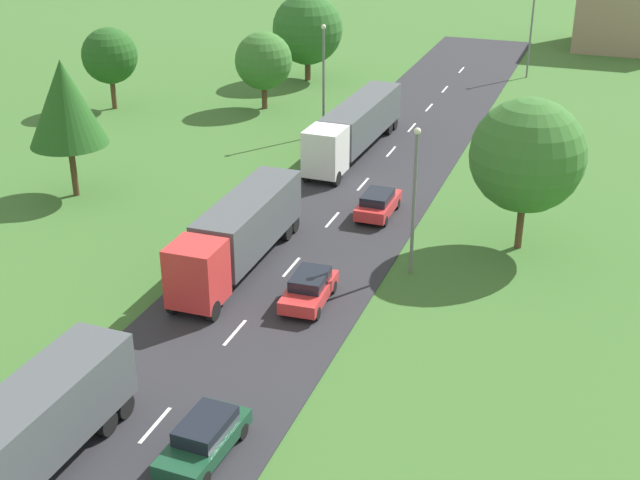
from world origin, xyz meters
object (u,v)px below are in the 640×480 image
truck_third (355,125)px  tree_elm (527,156)px  truck_second (239,232)px  distant_building (630,10)px  tree_pine (308,29)px  car_third (309,288)px  car_fourth (378,203)px  tree_birch (264,61)px  car_second (204,438)px  lamppost_second (414,194)px  lamppost_third (324,75)px  truck_lead (1,454)px  lamppost_fourth (531,32)px  tree_ash (65,103)px  tree_oak (110,56)px

truck_third → tree_elm: tree_elm is taller
truck_second → distant_building: 66.34m
tree_pine → tree_elm: 39.55m
car_third → tree_pine: 44.29m
car_fourth → distant_building: (12.56, 54.75, 3.28)m
truck_third → tree_birch: tree_birch is taller
truck_third → car_second: 34.99m
car_fourth → tree_birch: bearing=129.0°
truck_third → lamppost_second: 19.57m
car_third → distant_building: 67.66m
lamppost_second → distant_building: bearing=81.8°
truck_second → car_third: (4.82, -2.42, -1.28)m
car_third → tree_pine: (-15.44, 41.32, 3.98)m
truck_third → lamppost_second: size_ratio=1.86×
lamppost_third → tree_birch: lamppost_third is taller
truck_lead → tree_elm: tree_elm is taller
truck_third → car_fourth: bearing=-65.6°
tree_elm → truck_third: bearing=137.7°
truck_lead → lamppost_fourth: 66.73m
tree_ash → tree_birch: bearing=80.7°
truck_lead → lamppost_second: bearing=68.0°
car_second → tree_oak: (-28.03, 38.85, 3.68)m
tree_oak → tree_birch: tree_oak is taller
tree_birch → tree_ash: (-3.67, -22.50, 2.03)m
truck_second → tree_elm: (13.62, 7.65, 3.32)m
tree_birch → tree_elm: (24.33, -20.90, 1.37)m
lamppost_third → tree_ash: (-10.85, -17.29, 1.38)m
truck_second → tree_birch: 30.56m
car_third → tree_elm: bearing=48.8°
tree_oak → distant_building: distant_building is taller
truck_second → car_fourth: size_ratio=2.88×
truck_third → tree_oak: bearing=169.5°
tree_elm → distant_building: tree_elm is taller
car_third → lamppost_third: lamppost_third is taller
truck_second → tree_ash: tree_ash is taller
tree_birch → truck_third: bearing=-38.6°
tree_birch → lamppost_third: bearing=-36.0°
lamppost_second → tree_birch: lamppost_second is taller
truck_third → car_fourth: (4.87, -10.73, -1.26)m
car_fourth → lamppost_second: lamppost_second is taller
lamppost_fourth → tree_birch: (-19.74, -18.37, -0.28)m
truck_second → lamppost_second: bearing=16.2°
truck_lead → car_third: (4.86, 16.72, -1.22)m
lamppost_fourth → tree_elm: size_ratio=0.91×
tree_birch → distant_building: distant_building is taller
lamppost_third → tree_ash: size_ratio=0.96×
car_third → tree_oak: 38.54m
lamppost_fourth → tree_ash: bearing=-119.8°
tree_ash → lamppost_fourth: bearing=60.2°
truck_second → distant_building: size_ratio=1.12×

